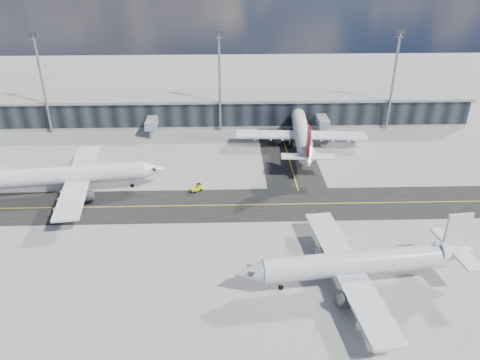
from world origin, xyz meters
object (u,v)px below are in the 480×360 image
(airliner_near, at_px, (357,263))
(service_van, at_px, (283,135))
(baggage_tug, at_px, (197,188))
(airliner_af, at_px, (70,175))
(airliner_redtail, at_px, (302,134))

(airliner_near, relative_size, service_van, 6.70)
(airliner_near, xyz_separation_m, baggage_tug, (-28.08, 32.67, -3.14))
(airliner_af, bearing_deg, airliner_redtail, 105.60)
(airliner_redtail, bearing_deg, baggage_tug, -134.77)
(baggage_tug, bearing_deg, service_van, 109.21)
(airliner_af, bearing_deg, airliner_near, 52.38)
(airliner_af, relative_size, airliner_near, 1.04)
(airliner_redtail, relative_size, service_van, 6.95)
(airliner_redtail, relative_size, airliner_near, 1.04)
(airliner_near, bearing_deg, airliner_redtail, -5.52)
(airliner_af, relative_size, airliner_redtail, 1.00)
(airliner_near, xyz_separation_m, service_van, (-4.88, 63.57, -3.13))
(airliner_redtail, height_order, service_van, airliner_redtail)
(baggage_tug, height_order, service_van, service_van)
(service_van, bearing_deg, airliner_af, -156.03)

